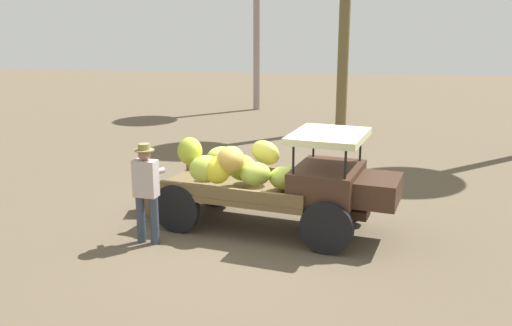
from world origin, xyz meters
TOP-DOWN VIEW (x-y plane):
  - ground_plane at (0.00, 0.00)m, footprint 60.00×60.00m
  - truck at (0.35, 0.12)m, footprint 4.65×2.53m
  - farmer at (-1.86, -0.80)m, footprint 0.52×0.48m
  - wooden_crate at (-2.34, 0.73)m, footprint 0.49×0.59m

SIDE VIEW (x-z plane):
  - ground_plane at x=0.00m, z-range 0.00..0.00m
  - wooden_crate at x=-2.34m, z-range 0.00..0.48m
  - truck at x=0.35m, z-range 0.01..1.90m
  - farmer at x=-1.86m, z-range 0.12..1.90m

